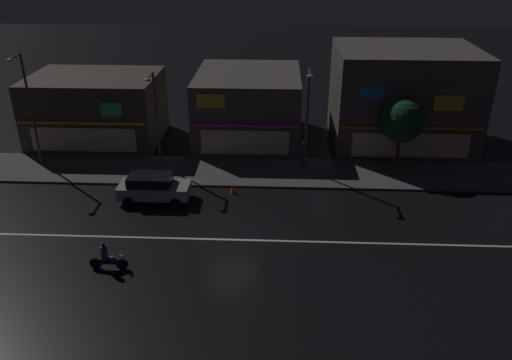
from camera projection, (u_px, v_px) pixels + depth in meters
The scene contains 14 objects.
ground_plane at pixel (232, 240), 27.29m from camera, with size 140.00×140.00×0.00m, color black.
lane_divider_stripe at pixel (232, 240), 27.29m from camera, with size 37.12×0.16×0.01m, color beige.
sidewalk_far at pixel (243, 172), 34.91m from camera, with size 39.07×4.61×0.14m, color #4C4C4F.
storefront_left_block at pixel (97, 108), 39.50m from camera, with size 9.60×7.13×5.11m.
storefront_center_block at pixel (402, 96), 38.62m from camera, with size 10.26×8.36×7.28m.
storefront_right_block at pixel (248, 106), 39.86m from camera, with size 7.90×9.06×5.23m.
streetlamp_west at pixel (28, 102), 33.82m from camera, with size 0.44×1.64×7.78m.
streetlamp_mid at pixel (155, 113), 33.62m from camera, with size 0.44×1.64×6.68m.
streetlamp_east at pixel (307, 113), 33.04m from camera, with size 0.44×1.64×7.04m.
pedestrian_on_sidewalk at pixel (302, 154), 35.35m from camera, with size 0.34×0.34×1.82m.
street_tree at pixel (402, 120), 34.02m from camera, with size 3.05×3.05×4.95m.
parked_car_near_kerb at pixel (153, 187), 30.98m from camera, with size 4.30×1.98×1.67m.
motorcycle_lead at pixel (107, 258), 24.66m from camera, with size 1.90×0.60×1.52m.
traffic_cone at pixel (233, 189), 32.09m from camera, with size 0.36×0.36×0.55m, color orange.
Camera 1 is at (2.35, -23.06, 14.82)m, focal length 35.77 mm.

